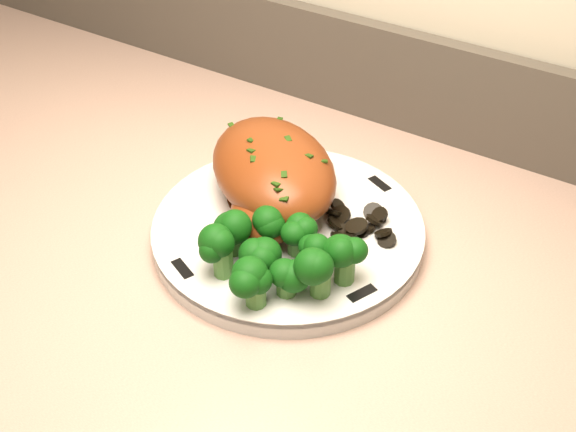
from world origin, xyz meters
The scene contains 10 objects.
counter centered at (0.31, 1.67, 0.45)m, with size 2.08×0.69×1.02m.
plate centered at (0.57, 1.74, 0.91)m, with size 0.26×0.26×0.02m, color silver.
rim_accent_0 centered at (0.62, 1.84, 0.92)m, with size 0.03×0.01×0.00m, color black.
rim_accent_1 centered at (0.47, 1.79, 0.92)m, with size 0.03×0.01×0.00m, color black.
rim_accent_2 centered at (0.52, 1.63, 0.92)m, with size 0.03×0.01×0.00m, color black.
rim_accent_3 centered at (0.68, 1.69, 0.92)m, with size 0.03×0.01×0.00m, color black.
gravy_pool centered at (0.54, 1.77, 0.92)m, with size 0.10×0.10×0.00m, color #3A190A.
chicken_breast centered at (0.54, 1.76, 0.95)m, with size 0.21×0.20×0.07m.
mushroom_pile centered at (0.62, 1.76, 0.92)m, with size 0.09×0.07×0.02m.
broccoli_florets centered at (0.60, 1.68, 0.94)m, with size 0.13×0.10×0.04m.
Camera 1 is at (0.86, 1.28, 1.37)m, focal length 45.00 mm.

